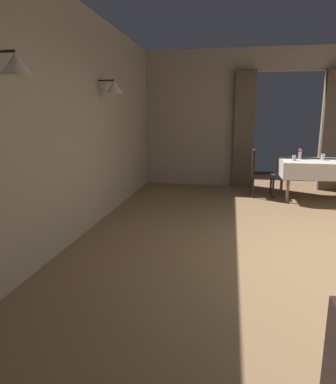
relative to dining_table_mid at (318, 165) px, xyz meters
name	(u,v)px	position (x,y,z in m)	size (l,w,h in m)	color
ground	(336,263)	(-0.47, -3.13, -0.65)	(10.08, 10.08, 0.00)	olive
wall_left	(58,123)	(-3.67, -3.13, 0.85)	(0.49, 8.40, 3.00)	gray
wall_back	(288,119)	(-0.47, 1.05, 0.86)	(6.40, 0.27, 3.00)	gray
dining_table_mid	(318,165)	(0.00, 0.00, 0.00)	(1.43, 1.04, 0.75)	#7A604C
chair_mid_left	(259,171)	(-1.10, 0.05, -0.14)	(0.44, 0.44, 0.93)	black
flower_vase_mid	(300,153)	(-0.32, 0.15, 0.21)	(0.07, 0.07, 0.20)	silver
glass_mid_b	(294,158)	(-0.48, -0.12, 0.15)	(0.07, 0.07, 0.10)	silver
glass_mid_c	(323,157)	(0.08, 0.06, 0.15)	(0.08, 0.08, 0.12)	silver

